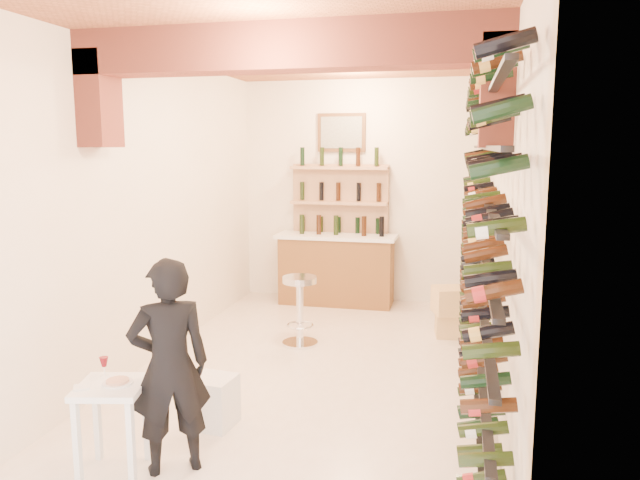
{
  "coord_description": "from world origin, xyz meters",
  "views": [
    {
      "loc": [
        1.39,
        -5.69,
        2.27
      ],
      "look_at": [
        0.0,
        0.3,
        1.3
      ],
      "focal_mm": 33.84,
      "sensor_mm": 36.0,
      "label": 1
    }
  ],
  "objects_px": {
    "chrome_barstool": "(300,305)",
    "crate_lower": "(456,325)",
    "back_counter": "(337,267)",
    "white_stool": "(214,401)",
    "person": "(169,366)",
    "wine_rack": "(474,224)",
    "tasting_table": "(112,400)"
  },
  "relations": [
    {
      "from": "tasting_table",
      "to": "chrome_barstool",
      "type": "height_order",
      "value": "chrome_barstool"
    },
    {
      "from": "tasting_table",
      "to": "chrome_barstool",
      "type": "distance_m",
      "value": 3.0
    },
    {
      "from": "white_stool",
      "to": "person",
      "type": "relative_size",
      "value": 0.27
    },
    {
      "from": "wine_rack",
      "to": "chrome_barstool",
      "type": "relative_size",
      "value": 7.15
    },
    {
      "from": "tasting_table",
      "to": "crate_lower",
      "type": "distance_m",
      "value": 4.34
    },
    {
      "from": "back_counter",
      "to": "chrome_barstool",
      "type": "distance_m",
      "value": 1.89
    },
    {
      "from": "white_stool",
      "to": "tasting_table",
      "type": "bearing_deg",
      "value": -115.42
    },
    {
      "from": "wine_rack",
      "to": "tasting_table",
      "type": "xyz_separation_m",
      "value": [
        -2.43,
        -2.19,
        -1.02
      ]
    },
    {
      "from": "crate_lower",
      "to": "back_counter",
      "type": "bearing_deg",
      "value": 145.34
    },
    {
      "from": "white_stool",
      "to": "back_counter",
      "type": "bearing_deg",
      "value": 87.08
    },
    {
      "from": "white_stool",
      "to": "person",
      "type": "bearing_deg",
      "value": -91.1
    },
    {
      "from": "back_counter",
      "to": "crate_lower",
      "type": "xyz_separation_m",
      "value": [
        1.7,
        -1.18,
        -0.39
      ]
    },
    {
      "from": "chrome_barstool",
      "to": "person",
      "type": "bearing_deg",
      "value": -93.55
    },
    {
      "from": "tasting_table",
      "to": "crate_lower",
      "type": "xyz_separation_m",
      "value": [
        2.3,
        3.66,
        -0.39
      ]
    },
    {
      "from": "tasting_table",
      "to": "person",
      "type": "relative_size",
      "value": 0.52
    },
    {
      "from": "chrome_barstool",
      "to": "crate_lower",
      "type": "xyz_separation_m",
      "value": [
        1.74,
        0.71,
        -0.32
      ]
    },
    {
      "from": "back_counter",
      "to": "white_stool",
      "type": "bearing_deg",
      "value": -92.92
    },
    {
      "from": "back_counter",
      "to": "crate_lower",
      "type": "height_order",
      "value": "back_counter"
    },
    {
      "from": "back_counter",
      "to": "person",
      "type": "bearing_deg",
      "value": -92.65
    },
    {
      "from": "person",
      "to": "chrome_barstool",
      "type": "height_order",
      "value": "person"
    },
    {
      "from": "wine_rack",
      "to": "white_stool",
      "type": "bearing_deg",
      "value": -146.22
    },
    {
      "from": "wine_rack",
      "to": "crate_lower",
      "type": "relative_size",
      "value": 11.99
    },
    {
      "from": "wine_rack",
      "to": "person",
      "type": "xyz_separation_m",
      "value": [
        -2.05,
        -2.06,
        -0.79
      ]
    },
    {
      "from": "wine_rack",
      "to": "chrome_barstool",
      "type": "bearing_deg",
      "value": 157.92
    },
    {
      "from": "chrome_barstool",
      "to": "white_stool",
      "type": "bearing_deg",
      "value": -94.36
    },
    {
      "from": "chrome_barstool",
      "to": "crate_lower",
      "type": "relative_size",
      "value": 1.68
    },
    {
      "from": "wine_rack",
      "to": "person",
      "type": "relative_size",
      "value": 3.74
    },
    {
      "from": "tasting_table",
      "to": "white_stool",
      "type": "height_order",
      "value": "tasting_table"
    },
    {
      "from": "person",
      "to": "white_stool",
      "type": "bearing_deg",
      "value": -125.29
    },
    {
      "from": "back_counter",
      "to": "tasting_table",
      "type": "xyz_separation_m",
      "value": [
        -0.6,
        -4.84,
        -0.0
      ]
    },
    {
      "from": "white_stool",
      "to": "person",
      "type": "xyz_separation_m",
      "value": [
        -0.01,
        -0.7,
        0.56
      ]
    },
    {
      "from": "back_counter",
      "to": "person",
      "type": "relative_size",
      "value": 1.12
    }
  ]
}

